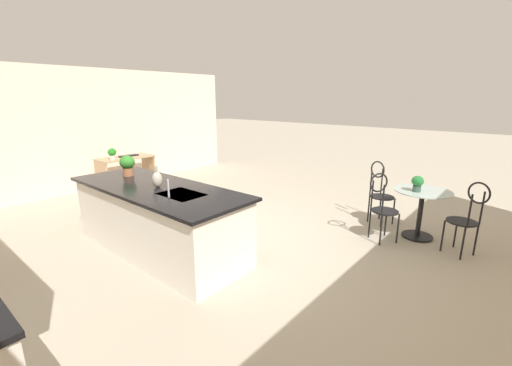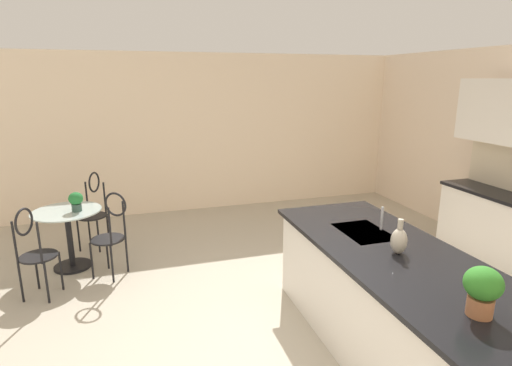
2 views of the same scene
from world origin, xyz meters
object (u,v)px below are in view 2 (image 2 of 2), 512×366
object	(u,v)px
bistro_table	(69,233)
vase_on_counter	(399,240)
potted_plant_counter_far	(483,288)
chair_by_island	(34,249)
potted_plant_on_table	(76,200)
chair_toward_desk	(111,231)
chair_near_window	(93,207)

from	to	relation	value
bistro_table	vase_on_counter	size ratio (longest dim) A/B	2.78
vase_on_counter	potted_plant_counter_far	bearing A→B (deg)	-5.61
chair_by_island	potted_plant_on_table	distance (m)	0.80
bistro_table	vase_on_counter	distance (m)	3.83
bistro_table	potted_plant_on_table	bearing A→B (deg)	65.02
bistro_table	potted_plant_on_table	world-z (taller)	potted_plant_on_table
potted_plant_on_table	potted_plant_counter_far	xyz separation A→B (m)	(3.41, 2.57, 0.22)
chair_by_island	chair_toward_desk	bearing A→B (deg)	112.21
bistro_table	chair_by_island	bearing A→B (deg)	-18.72
bistro_table	chair_toward_desk	world-z (taller)	chair_toward_desk
chair_near_window	potted_plant_counter_far	bearing A→B (deg)	30.99
chair_near_window	chair_toward_desk	size ratio (longest dim) A/B	1.00
potted_plant_on_table	potted_plant_counter_far	bearing A→B (deg)	37.03
bistro_table	chair_by_island	size ratio (longest dim) A/B	0.77
chair_near_window	potted_plant_on_table	bearing A→B (deg)	-9.73
potted_plant_counter_far	vase_on_counter	xyz separation A→B (m)	(-0.90, 0.09, -0.07)
chair_toward_desk	potted_plant_counter_far	xyz separation A→B (m)	(3.07, 2.19, 0.52)
potted_plant_on_table	vase_on_counter	world-z (taller)	vase_on_counter
bistro_table	chair_by_island	world-z (taller)	chair_by_island
chair_by_island	bistro_table	bearing A→B (deg)	161.28
potted_plant_counter_far	potted_plant_on_table	bearing A→B (deg)	-142.97
chair_by_island	chair_toward_desk	distance (m)	0.81
chair_toward_desk	bistro_table	bearing A→B (deg)	-128.15
chair_by_island	vase_on_counter	xyz separation A→B (m)	(1.86, 3.03, 0.46)
chair_near_window	chair_by_island	size ratio (longest dim) A/B	1.00
potted_plant_on_table	chair_near_window	bearing A→B (deg)	170.27
chair_by_island	chair_toward_desk	size ratio (longest dim) A/B	1.00
chair_by_island	chair_near_window	bearing A→B (deg)	160.00
chair_near_window	chair_by_island	xyz separation A→B (m)	(1.32, -0.48, 0.00)
bistro_table	chair_toward_desk	distance (m)	0.66
bistro_table	vase_on_counter	xyz separation A→B (m)	(2.57, 2.79, 0.58)
chair_by_island	vase_on_counter	size ratio (longest dim) A/B	3.62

